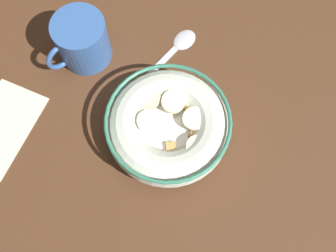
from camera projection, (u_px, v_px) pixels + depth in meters
ground_plane at (168, 135)px, 60.79cm from camera, size 136.98×136.98×2.00cm
cereal_bowl at (168, 126)px, 57.10cm from camera, size 18.16×18.16×5.42cm
spoon at (177, 46)px, 64.68cm from camera, size 14.69×3.83×0.80cm
coffee_mug at (82, 41)px, 60.78cm from camera, size 10.87×8.23×7.98cm
folded_napkin at (1, 128)px, 59.96cm from camera, size 16.80×13.90×0.30cm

